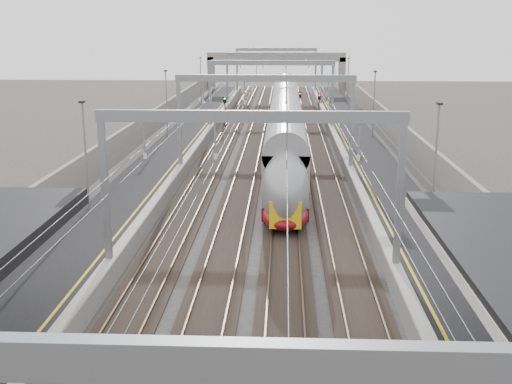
{
  "coord_description": "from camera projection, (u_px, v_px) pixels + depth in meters",
  "views": [
    {
      "loc": [
        1.39,
        -4.41,
        10.98
      ],
      "look_at": [
        0.0,
        26.85,
        2.86
      ],
      "focal_mm": 45.0,
      "sensor_mm": 36.0,
      "label": 1
    }
  ],
  "objects": [
    {
      "name": "wall_right",
      "position": [
        410.0,
        151.0,
        49.72
      ],
      "size": [
        0.3,
        120.0,
        3.2
      ],
      "primitive_type": "cube",
      "color": "slate",
      "rests_on": "ground"
    },
    {
      "name": "train",
      "position": [
        285.0,
        131.0,
        55.73
      ],
      "size": [
        2.7,
        49.19,
        4.27
      ],
      "color": "maroon",
      "rests_on": "ground"
    },
    {
      "name": "signal_red_near",
      "position": [
        300.0,
        101.0,
        75.85
      ],
      "size": [
        0.32,
        0.32,
        3.48
      ],
      "color": "black",
      "rests_on": "ground"
    },
    {
      "name": "overbridge",
      "position": [
        276.0,
        63.0,
        102.45
      ],
      "size": [
        22.0,
        2.2,
        6.9
      ],
      "color": "slate",
      "rests_on": "ground"
    },
    {
      "name": "wall_left",
      "position": [
        125.0,
        148.0,
        50.68
      ],
      "size": [
        0.3,
        120.0,
        3.2
      ],
      "primitive_type": "cube",
      "color": "slate",
      "rests_on": "ground"
    },
    {
      "name": "overhead_line",
      "position": [
        269.0,
        84.0,
        55.46
      ],
      "size": [
        13.0,
        140.0,
        6.6
      ],
      "color": "gray",
      "rests_on": "platform_left"
    },
    {
      "name": "signal_red_far",
      "position": [
        319.0,
        102.0,
        74.11
      ],
      "size": [
        0.32,
        0.32,
        3.48
      ],
      "color": "black",
      "rests_on": "ground"
    },
    {
      "name": "platform_left",
      "position": [
        165.0,
        162.0,
        50.82
      ],
      "size": [
        4.0,
        120.0,
        1.0
      ],
      "primitive_type": "cube",
      "color": "black",
      "rests_on": "ground"
    },
    {
      "name": "signal_green",
      "position": [
        225.0,
        106.0,
        70.82
      ],
      "size": [
        0.32,
        0.32,
        3.48
      ],
      "color": "black",
      "rests_on": "ground"
    },
    {
      "name": "platform_right",
      "position": [
        368.0,
        164.0,
        50.13
      ],
      "size": [
        4.0,
        120.0,
        1.0
      ],
      "primitive_type": "cube",
      "color": "black",
      "rests_on": "ground"
    },
    {
      "name": "tracks",
      "position": [
        266.0,
        169.0,
        50.59
      ],
      "size": [
        11.4,
        140.0,
        0.2
      ],
      "color": "black",
      "rests_on": "ground"
    }
  ]
}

